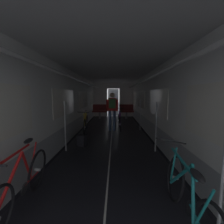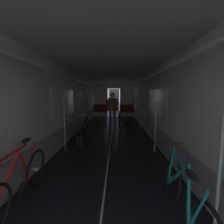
{
  "view_description": "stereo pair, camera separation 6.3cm",
  "coord_description": "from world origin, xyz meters",
  "px_view_note": "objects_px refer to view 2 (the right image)",
  "views": [
    {
      "loc": [
        0.13,
        -2.02,
        1.59
      ],
      "look_at": [
        0.0,
        4.49,
        0.84
      ],
      "focal_mm": 24.11,
      "sensor_mm": 36.0,
      "label": 1
    },
    {
      "loc": [
        0.19,
        -2.02,
        1.59
      ],
      "look_at": [
        0.0,
        4.49,
        0.84
      ],
      "focal_mm": 24.11,
      "sensor_mm": 36.0,
      "label": 2
    }
  ],
  "objects_px": {
    "bicycle_yellow": "(86,123)",
    "bench_seat_far_left": "(100,110)",
    "bicycle_red": "(19,184)",
    "bench_seat_far_right": "(127,110)",
    "bicycle_purple_in_aisle": "(120,121)",
    "person_cyclist_aisle": "(112,108)",
    "bicycle_teal": "(184,198)",
    "backpack_on_floor": "(81,140)"
  },
  "relations": [
    {
      "from": "bench_seat_far_right",
      "to": "bicycle_teal",
      "type": "bearing_deg",
      "value": -89.38
    },
    {
      "from": "bench_seat_far_left",
      "to": "bicycle_yellow",
      "type": "bearing_deg",
      "value": -93.17
    },
    {
      "from": "bench_seat_far_left",
      "to": "bicycle_yellow",
      "type": "xyz_separation_m",
      "value": [
        -0.21,
        -3.85,
        -0.18
      ]
    },
    {
      "from": "bicycle_red",
      "to": "bench_seat_far_left",
      "type": "bearing_deg",
      "value": 88.36
    },
    {
      "from": "bicycle_teal",
      "to": "person_cyclist_aisle",
      "type": "height_order",
      "value": "person_cyclist_aisle"
    },
    {
      "from": "bicycle_yellow",
      "to": "bicycle_purple_in_aisle",
      "type": "distance_m",
      "value": 1.57
    },
    {
      "from": "bench_seat_far_right",
      "to": "bicycle_red",
      "type": "height_order",
      "value": "bench_seat_far_right"
    },
    {
      "from": "bench_seat_far_left",
      "to": "backpack_on_floor",
      "type": "relative_size",
      "value": 2.89
    },
    {
      "from": "bench_seat_far_left",
      "to": "bicycle_red",
      "type": "xyz_separation_m",
      "value": [
        -0.24,
        -8.21,
        -0.19
      ]
    },
    {
      "from": "bench_seat_far_left",
      "to": "person_cyclist_aisle",
      "type": "relative_size",
      "value": 0.58
    },
    {
      "from": "bench_seat_far_right",
      "to": "person_cyclist_aisle",
      "type": "distance_m",
      "value": 3.67
    },
    {
      "from": "bicycle_red",
      "to": "person_cyclist_aisle",
      "type": "relative_size",
      "value": 1.0
    },
    {
      "from": "bicycle_purple_in_aisle",
      "to": "bench_seat_far_right",
      "type": "bearing_deg",
      "value": 80.42
    },
    {
      "from": "bench_seat_far_left",
      "to": "bicycle_purple_in_aisle",
      "type": "xyz_separation_m",
      "value": [
        1.25,
        -3.27,
        -0.18
      ]
    },
    {
      "from": "bicycle_purple_in_aisle",
      "to": "bicycle_teal",
      "type": "bearing_deg",
      "value": -82.9
    },
    {
      "from": "person_cyclist_aisle",
      "to": "bicycle_purple_in_aisle",
      "type": "xyz_separation_m",
      "value": [
        0.34,
        0.27,
        -0.63
      ]
    },
    {
      "from": "backpack_on_floor",
      "to": "bicycle_teal",
      "type": "bearing_deg",
      "value": -56.75
    },
    {
      "from": "bench_seat_far_right",
      "to": "bicycle_red",
      "type": "distance_m",
      "value": 8.46
    },
    {
      "from": "bicycle_teal",
      "to": "person_cyclist_aisle",
      "type": "distance_m",
      "value": 5.03
    },
    {
      "from": "bicycle_yellow",
      "to": "person_cyclist_aisle",
      "type": "relative_size",
      "value": 1.0
    },
    {
      "from": "bicycle_red",
      "to": "person_cyclist_aisle",
      "type": "height_order",
      "value": "person_cyclist_aisle"
    },
    {
      "from": "bicycle_teal",
      "to": "bicycle_red",
      "type": "relative_size",
      "value": 1.0
    },
    {
      "from": "bicycle_teal",
      "to": "person_cyclist_aisle",
      "type": "relative_size",
      "value": 1.01
    },
    {
      "from": "bench_seat_far_right",
      "to": "bicycle_purple_in_aisle",
      "type": "distance_m",
      "value": 3.32
    },
    {
      "from": "bicycle_teal",
      "to": "bicycle_purple_in_aisle",
      "type": "distance_m",
      "value": 5.2
    },
    {
      "from": "bicycle_red",
      "to": "bicycle_purple_in_aisle",
      "type": "xyz_separation_m",
      "value": [
        1.48,
        4.94,
        0.0
      ]
    },
    {
      "from": "bench_seat_far_left",
      "to": "bicycle_teal",
      "type": "xyz_separation_m",
      "value": [
        1.89,
        -8.43,
        -0.19
      ]
    },
    {
      "from": "bicycle_red",
      "to": "bicycle_teal",
      "type": "bearing_deg",
      "value": -5.84
    },
    {
      "from": "bicycle_yellow",
      "to": "bicycle_red",
      "type": "xyz_separation_m",
      "value": [
        -0.02,
        -4.36,
        -0.0
      ]
    },
    {
      "from": "bench_seat_far_left",
      "to": "bicycle_yellow",
      "type": "distance_m",
      "value": 3.86
    },
    {
      "from": "bicycle_teal",
      "to": "backpack_on_floor",
      "type": "xyz_separation_m",
      "value": [
        -1.89,
        2.88,
        -0.21
      ]
    },
    {
      "from": "bicycle_red",
      "to": "bicycle_purple_in_aisle",
      "type": "relative_size",
      "value": 1.0
    },
    {
      "from": "person_cyclist_aisle",
      "to": "backpack_on_floor",
      "type": "distance_m",
      "value": 2.36
    },
    {
      "from": "backpack_on_floor",
      "to": "bench_seat_far_right",
      "type": "bearing_deg",
      "value": 72.05
    },
    {
      "from": "bicycle_teal",
      "to": "bicycle_purple_in_aisle",
      "type": "bearing_deg",
      "value": 97.1
    },
    {
      "from": "bench_seat_far_left",
      "to": "bicycle_yellow",
      "type": "relative_size",
      "value": 0.58
    },
    {
      "from": "bench_seat_far_right",
      "to": "bicycle_purple_in_aisle",
      "type": "height_order",
      "value": "bench_seat_far_right"
    },
    {
      "from": "bicycle_red",
      "to": "bicycle_yellow",
      "type": "bearing_deg",
      "value": 89.71
    },
    {
      "from": "bicycle_teal",
      "to": "bicycle_red",
      "type": "xyz_separation_m",
      "value": [
        -2.13,
        0.22,
        0.0
      ]
    },
    {
      "from": "bicycle_red",
      "to": "person_cyclist_aisle",
      "type": "xyz_separation_m",
      "value": [
        1.15,
        4.67,
        0.63
      ]
    },
    {
      "from": "bicycle_red",
      "to": "person_cyclist_aisle",
      "type": "bearing_deg",
      "value": 76.22
    },
    {
      "from": "bicycle_yellow",
      "to": "bench_seat_far_left",
      "type": "bearing_deg",
      "value": 86.83
    }
  ]
}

